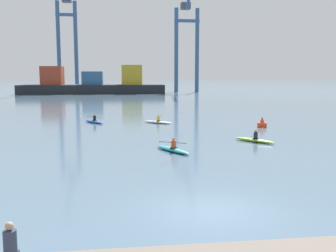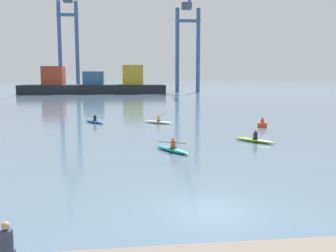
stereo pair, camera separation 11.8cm
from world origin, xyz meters
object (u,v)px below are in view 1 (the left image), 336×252
gantry_crane_west (67,31)px  kayak_lime (255,140)px  channel_buoy (262,124)px  container_barge (93,84)px  kayak_white (158,122)px  kayak_blue (94,121)px  seated_onlooker (10,243)px  kayak_teal (173,149)px  gantry_crane_west_mid (187,34)px

gantry_crane_west → kayak_lime: bearing=-75.4°
channel_buoy → container_barge: bearing=105.3°
kayak_white → kayak_lime: size_ratio=0.98×
channel_buoy → kayak_blue: bearing=160.9°
gantry_crane_west → kayak_lime: 102.91m
container_barge → channel_buoy: container_barge is taller
kayak_white → seated_onlooker: (-6.55, -30.99, 1.01)m
gantry_crane_west → kayak_lime: size_ratio=12.43×
kayak_white → kayak_blue: 6.70m
seated_onlooker → kayak_teal: bearing=69.4°
gantry_crane_west → seated_onlooker: 118.72m
gantry_crane_west → kayak_blue: gantry_crane_west is taller
kayak_lime → gantry_crane_west: bearing=104.6°
seated_onlooker → kayak_white: bearing=78.1°
kayak_blue → seated_onlooker: (0.03, -32.25, 1.01)m
gantry_crane_west → gantry_crane_west_mid: (36.64, -7.42, -1.36)m
kayak_teal → seated_onlooker: seated_onlooker is taller
kayak_blue → kayak_lime: kayak_lime is taller
gantry_crane_west → seated_onlooker: (12.89, -116.70, -17.59)m
gantry_crane_west_mid → seated_onlooker: 112.99m
gantry_crane_west → channel_buoy: size_ratio=38.18×
kayak_blue → gantry_crane_west: bearing=98.7°
gantry_crane_west_mid → kayak_blue: 82.43m
gantry_crane_west → channel_buoy: bearing=-72.1°
gantry_crane_west → kayak_white: gantry_crane_west is taller
gantry_crane_west_mid → kayak_lime: 92.85m
gantry_crane_west → kayak_white: bearing=-77.2°
container_barge → channel_buoy: 77.58m
channel_buoy → kayak_white: 10.56m
gantry_crane_west_mid → kayak_blue: (-23.78, -77.03, -17.23)m
kayak_lime → kayak_blue: bearing=132.9°
gantry_crane_west → channel_buoy: (29.07, -90.06, -18.40)m
kayak_teal → kayak_blue: 17.47m
kayak_blue → seated_onlooker: size_ratio=3.51×
container_barge → kayak_white: (10.81, -70.46, -2.37)m
container_barge → gantry_crane_west_mid: 32.66m
kayak_white → kayak_blue: bearing=169.2°
gantry_crane_west_mid → kayak_lime: gantry_crane_west_mid is taller
channel_buoy → seated_onlooker: 31.17m
gantry_crane_west_mid → seated_onlooker: (-23.75, -109.27, -16.22)m
gantry_crane_west_mid → kayak_white: gantry_crane_west_mid is taller
container_barge → kayak_white: size_ratio=13.17×
gantry_crane_west → seated_onlooker: gantry_crane_west is taller
kayak_blue → seated_onlooker: 32.26m
kayak_blue → kayak_lime: (12.57, -13.52, -0.00)m
container_barge → kayak_lime: size_ratio=12.85×
kayak_teal → gantry_crane_west_mid: bearing=79.2°
gantry_crane_west_mid → kayak_teal: gantry_crane_west_mid is taller
kayak_white → kayak_teal: (-0.61, -15.16, 0.00)m
gantry_crane_west → channel_buoy: 96.41m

